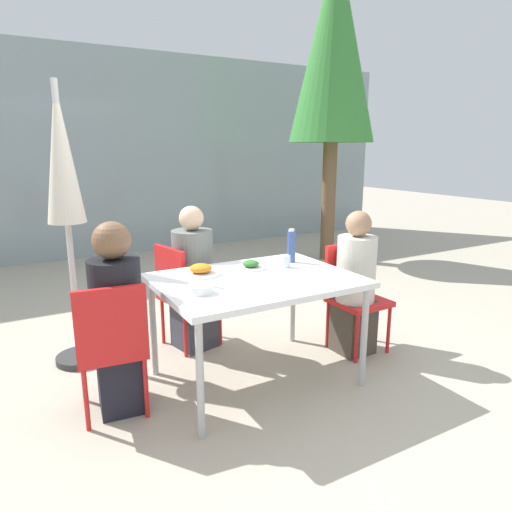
% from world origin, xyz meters
% --- Properties ---
extents(ground_plane, '(24.00, 24.00, 0.00)m').
position_xyz_m(ground_plane, '(0.00, 0.00, 0.00)').
color(ground_plane, '#B2A893').
extents(building_facade, '(10.00, 0.20, 3.00)m').
position_xyz_m(building_facade, '(0.00, 4.55, 1.50)').
color(building_facade, '#89999E').
rests_on(building_facade, ground).
extents(dining_table, '(1.31, 0.98, 0.75)m').
position_xyz_m(dining_table, '(0.00, 0.00, 0.70)').
color(dining_table, white).
rests_on(dining_table, ground).
extents(chair_left, '(0.44, 0.44, 0.85)m').
position_xyz_m(chair_left, '(-0.97, 0.03, 0.49)').
color(chair_left, red).
rests_on(chair_left, ground).
extents(person_left, '(0.31, 0.31, 1.19)m').
position_xyz_m(person_left, '(-0.91, 0.10, 0.58)').
color(person_left, black).
rests_on(person_left, ground).
extents(chair_right, '(0.41, 0.41, 0.85)m').
position_xyz_m(chair_right, '(0.95, 0.11, 0.49)').
color(chair_right, red).
rests_on(chair_right, ground).
extents(person_right, '(0.30, 0.30, 1.14)m').
position_xyz_m(person_right, '(0.91, 0.02, 0.55)').
color(person_right, '#473D33').
rests_on(person_right, ground).
extents(chair_far, '(0.48, 0.48, 0.85)m').
position_xyz_m(chair_far, '(-0.25, 0.77, 0.49)').
color(chair_far, red).
rests_on(chair_far, ground).
extents(person_far, '(0.35, 0.35, 1.17)m').
position_xyz_m(person_far, '(-0.16, 0.74, 0.55)').
color(person_far, '#383842').
rests_on(person_far, ground).
extents(closed_umbrella, '(0.36, 0.36, 2.06)m').
position_xyz_m(closed_umbrella, '(-1.04, 0.92, 1.42)').
color(closed_umbrella, '#333333').
rests_on(closed_umbrella, ground).
extents(plate_0, '(0.28, 0.28, 0.08)m').
position_xyz_m(plate_0, '(-0.29, 0.26, 0.78)').
color(plate_0, white).
rests_on(plate_0, dining_table).
extents(plate_1, '(0.22, 0.22, 0.06)m').
position_xyz_m(plate_1, '(0.08, 0.22, 0.78)').
color(plate_1, white).
rests_on(plate_1, dining_table).
extents(bottle, '(0.06, 0.06, 0.26)m').
position_xyz_m(bottle, '(0.45, 0.24, 0.88)').
color(bottle, '#334C8E').
rests_on(bottle, dining_table).
extents(drinking_cup, '(0.06, 0.06, 0.09)m').
position_xyz_m(drinking_cup, '(0.32, 0.13, 0.80)').
color(drinking_cup, silver).
rests_on(drinking_cup, dining_table).
extents(salad_bowl, '(0.15, 0.15, 0.05)m').
position_xyz_m(salad_bowl, '(-0.46, -0.13, 0.78)').
color(salad_bowl, white).
rests_on(salad_bowl, dining_table).
extents(tree_behind_left, '(1.17, 1.17, 4.26)m').
position_xyz_m(tree_behind_left, '(2.70, 2.65, 2.93)').
color(tree_behind_left, brown).
rests_on(tree_behind_left, ground).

